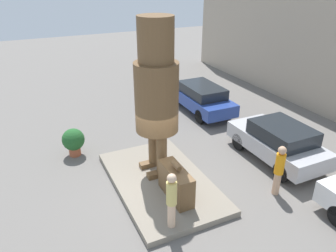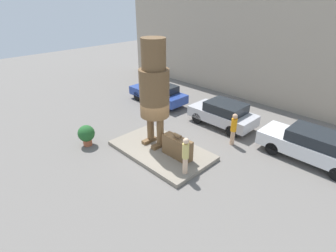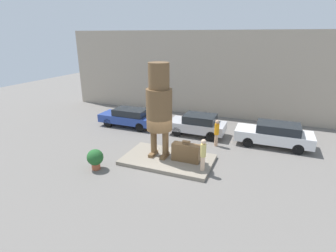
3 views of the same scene
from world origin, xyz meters
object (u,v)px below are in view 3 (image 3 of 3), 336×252
at_px(giant_suitcase, 186,152).
at_px(tourist, 203,153).
at_px(parked_car_silver, 198,124).
at_px(parked_car_white, 274,134).
at_px(worker_hivis, 217,132).
at_px(parked_car_blue, 129,117).
at_px(statue_figure, 159,104).
at_px(planter_pot, 95,158).

bearing_deg(giant_suitcase, tourist, -31.64).
relative_size(giant_suitcase, tourist, 0.90).
distance_m(parked_car_silver, parked_car_white, 5.18).
bearing_deg(worker_hivis, parked_car_blue, 169.89).
xyz_separation_m(statue_figure, parked_car_white, (6.17, 4.51, -2.51)).
bearing_deg(tourist, parked_car_blue, 144.77).
height_order(parked_car_white, planter_pot, parked_car_white).
relative_size(statue_figure, parked_car_white, 1.12).
bearing_deg(planter_pot, giant_suitcase, 28.51).
bearing_deg(parked_car_white, tourist, 57.39).
height_order(statue_figure, tourist, statue_figure).
height_order(statue_figure, parked_car_white, statue_figure).
height_order(statue_figure, parked_car_silver, statue_figure).
distance_m(parked_car_blue, parked_car_silver, 5.56).
distance_m(tourist, parked_car_blue, 9.00).
bearing_deg(parked_car_silver, planter_pot, 62.32).
height_order(tourist, planter_pot, tourist).
distance_m(giant_suitcase, parked_car_white, 6.45).
bearing_deg(statue_figure, parked_car_silver, 77.82).
distance_m(giant_suitcase, tourist, 1.41).
distance_m(statue_figure, worker_hivis, 4.73).
distance_m(statue_figure, planter_pot, 4.54).
bearing_deg(parked_car_blue, planter_pot, 105.11).
xyz_separation_m(parked_car_blue, planter_pot, (1.85, -6.85, -0.14)).
xyz_separation_m(statue_figure, worker_hivis, (2.68, 3.11, -2.36)).
distance_m(parked_car_silver, worker_hivis, 2.26).
relative_size(giant_suitcase, parked_car_blue, 0.34).
bearing_deg(tourist, parked_car_white, 57.39).
bearing_deg(planter_pot, worker_hivis, 45.90).
bearing_deg(worker_hivis, tourist, -88.40).
bearing_deg(giant_suitcase, planter_pot, -151.49).
distance_m(statue_figure, giant_suitcase, 3.09).
bearing_deg(planter_pot, statue_figure, 42.11).
xyz_separation_m(planter_pot, worker_hivis, (5.39, 5.56, 0.33)).
xyz_separation_m(tourist, parked_car_blue, (-7.35, 5.19, -0.37)).
distance_m(giant_suitcase, worker_hivis, 3.37).
xyz_separation_m(statue_figure, parked_car_silver, (1.00, 4.62, -2.52)).
bearing_deg(parked_car_blue, parked_car_silver, -177.72).
bearing_deg(parked_car_blue, statue_figure, 136.03).
bearing_deg(parked_car_blue, worker_hivis, 169.89).
distance_m(parked_car_white, worker_hivis, 3.77).
bearing_deg(statue_figure, worker_hivis, 49.28).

